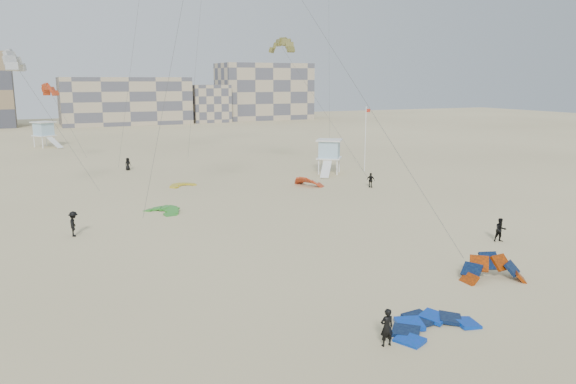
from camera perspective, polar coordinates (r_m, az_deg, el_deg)
name	(u,v)px	position (r m, az deg, el deg)	size (l,w,h in m)	color
ground	(334,318)	(28.12, 4.73, -12.63)	(320.00, 320.00, 0.00)	beige
kite_ground_blue	(432,329)	(27.70, 14.42, -13.36)	(4.15, 4.33, 0.65)	#0E2CBC
kite_ground_orange	(492,280)	(35.04, 20.05, -8.37)	(3.65, 3.00, 2.21)	#D03900
kite_ground_green	(163,212)	(50.40, -12.57, -2.01)	(3.32, 3.48, 0.73)	green
kite_ground_red_far	(308,186)	(61.49, 2.06, 0.65)	(3.27, 3.07, 1.61)	#CA471E
kite_ground_yellow	(182,186)	(62.28, -10.70, 0.59)	(2.73, 2.87, 0.38)	gold
kitesurfer_main	(387,327)	(25.39, 10.00, -13.39)	(0.63, 0.41, 1.72)	black
kitesurfer_b	(500,230)	(42.94, 20.77, -3.63)	(0.84, 0.65, 1.72)	black
kitesurfer_c	(74,224)	(44.41, -20.94, -3.05)	(1.22, 0.70, 1.89)	black
kitesurfer_d	(371,180)	(60.93, 8.41, 1.19)	(0.93, 0.39, 1.59)	black
kitesurfer_e	(128,164)	(74.74, -15.96, 2.76)	(0.79, 0.51, 1.61)	black
kitesurfer_f	(335,148)	(88.08, 4.85, 4.43)	(1.59, 0.51, 1.72)	black
kite_fly_grey	(14,63)	(56.07, -26.07, 11.71)	(8.46, 4.09, 13.24)	silver
kite_fly_olive	(282,47)	(67.81, -0.64, 14.52)	(7.51, 13.24, 15.47)	olive
kite_fly_red	(50,91)	(81.99, -23.06, 9.46)	(6.07, 4.11, 10.37)	#CA471E
lifeguard_tower_near	(329,157)	(69.49, 4.22, 3.61)	(4.16, 6.33, 4.21)	white
lifeguard_tower_far	(44,135)	(105.20, -23.54, 5.37)	(4.29, 6.60, 4.38)	white
flagpole	(365,137)	(71.48, 7.88, 5.51)	(0.66, 0.10, 8.13)	white
condo_mid	(125,101)	(154.12, -16.25, 8.89)	(32.00, 16.00, 12.00)	tan
condo_east	(264,91)	(166.63, -2.46, 10.17)	(26.00, 14.00, 16.00)	tan
condo_fill_right	(209,103)	(156.98, -8.06, 8.90)	(10.00, 10.00, 10.00)	tan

